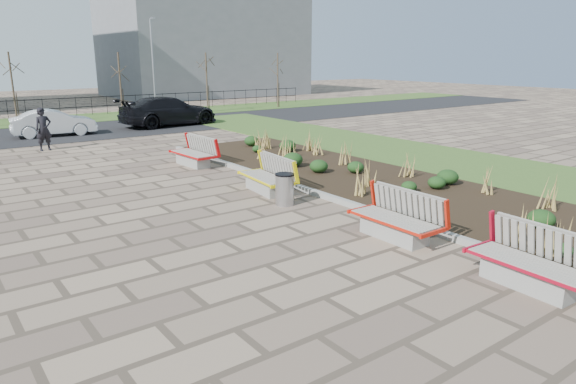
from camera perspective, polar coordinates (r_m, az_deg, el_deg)
ground at (r=8.51m, az=4.03°, el=-11.64°), size 120.00×120.00×0.00m
planting_bed at (r=16.00m, az=9.42°, el=1.13°), size 4.50×18.00×0.10m
planting_curb at (r=14.45m, az=2.97°, el=-0.06°), size 0.16×18.00×0.15m
grass_verge_near at (r=19.64m, az=19.14°, el=2.96°), size 5.00×38.00×0.04m
grass_verge_far at (r=34.32m, az=-28.22°, el=6.79°), size 80.00×5.00×0.04m
road at (r=28.45m, az=-26.29°, el=5.68°), size 80.00×7.00×0.02m
bench_a at (r=9.53m, az=25.30°, el=-6.85°), size 0.99×2.14×1.00m
bench_b at (r=11.12m, az=11.72°, el=-2.68°), size 0.91×2.11×1.00m
bench_c at (r=14.68m, az=-2.55°, el=1.88°), size 1.13×2.19×1.00m
bench_d at (r=18.61m, az=-10.58°, el=4.41°), size 1.03×2.15×1.00m
litter_bin at (r=13.41m, az=-0.37°, el=0.26°), size 0.49×0.49×0.82m
pedestrian at (r=23.51m, az=-25.52°, el=6.32°), size 0.69×0.50×1.77m
car_silver at (r=27.68m, az=-24.58°, el=7.01°), size 3.97×1.72×1.27m
car_black at (r=29.79m, az=-13.12°, el=8.75°), size 5.70×2.71×1.60m
tree_c at (r=32.68m, az=-28.23°, el=10.05°), size 1.40×1.40×4.00m
tree_d at (r=34.12m, az=-18.12°, el=11.19°), size 1.40×1.40×4.00m
tree_e at (r=36.50m, az=-9.01°, el=11.92°), size 1.40×1.40×4.00m
tree_f at (r=39.65m, az=-1.15°, el=12.31°), size 1.40×1.40×4.00m
lamp_east at (r=34.31m, az=-14.74°, el=13.12°), size 0.24×0.60×6.00m
railing_fence at (r=35.74m, az=-28.73°, el=7.99°), size 44.00×0.10×1.20m
building_grey at (r=53.91m, az=-9.35°, el=15.95°), size 18.00×12.00×10.00m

